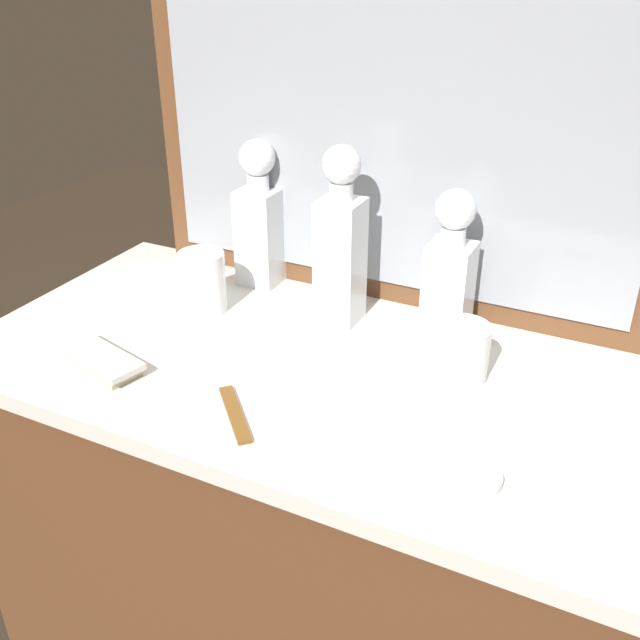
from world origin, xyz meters
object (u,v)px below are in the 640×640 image
object	(u,v)px
porcelain_dish	(473,478)
crystal_tumbler_far_right	(203,284)
crystal_decanter_far_right	(449,279)
crystal_tumbler_front	(460,354)
silver_brush_left	(100,360)
crystal_decanter_front	(340,254)
crystal_decanter_right	(260,227)
tortoiseshell_comb	(235,414)

from	to	relation	value
porcelain_dish	crystal_tumbler_far_right	bearing A→B (deg)	156.97
crystal_decanter_far_right	crystal_tumbler_front	bearing A→B (deg)	-63.10
crystal_tumbler_far_right	porcelain_dish	distance (m)	0.62
crystal_decanter_far_right	silver_brush_left	size ratio (longest dim) A/B	1.50
crystal_decanter_front	porcelain_dish	world-z (taller)	crystal_decanter_front
crystal_decanter_front	crystal_tumbler_front	size ratio (longest dim) A/B	3.49
crystal_tumbler_front	crystal_decanter_front	bearing A→B (deg)	159.82
crystal_decanter_far_right	crystal_decanter_right	world-z (taller)	crystal_decanter_right
tortoiseshell_comb	porcelain_dish	bearing A→B (deg)	2.21
crystal_decanter_far_right	crystal_tumbler_far_right	size ratio (longest dim) A/B	2.32
crystal_tumbler_far_right	silver_brush_left	size ratio (longest dim) A/B	0.64
crystal_decanter_front	crystal_tumbler_front	distance (m)	0.27
crystal_decanter_far_right	silver_brush_left	xyz separation A→B (m)	(-0.45, -0.34, -0.09)
silver_brush_left	porcelain_dish	size ratio (longest dim) A/B	2.37
crystal_tumbler_front	silver_brush_left	size ratio (longest dim) A/B	0.52
crystal_decanter_front	crystal_tumbler_far_right	xyz separation A→B (m)	(-0.23, -0.08, -0.07)
crystal_tumbler_front	porcelain_dish	world-z (taller)	crystal_tumbler_front
crystal_decanter_far_right	crystal_tumbler_far_right	xyz separation A→B (m)	(-0.42, -0.11, -0.05)
crystal_tumbler_front	tortoiseshell_comb	distance (m)	0.35
crystal_decanter_far_right	tortoiseshell_comb	distance (m)	0.42
crystal_tumbler_front	tortoiseshell_comb	xyz separation A→B (m)	(-0.25, -0.24, -0.04)
crystal_tumbler_far_right	tortoiseshell_comb	size ratio (longest dim) A/B	0.97
crystal_decanter_right	silver_brush_left	world-z (taller)	crystal_decanter_right
crystal_decanter_right	crystal_tumbler_far_right	xyz separation A→B (m)	(-0.03, -0.15, -0.06)
crystal_decanter_right	crystal_tumbler_far_right	distance (m)	0.16
crystal_decanter_front	porcelain_dish	distance (m)	0.47
crystal_decanter_right	crystal_tumbler_front	distance (m)	0.48
crystal_tumbler_far_right	porcelain_dish	world-z (taller)	crystal_tumbler_far_right
crystal_decanter_far_right	silver_brush_left	distance (m)	0.58
crystal_decanter_right	silver_brush_left	bearing A→B (deg)	-99.79
porcelain_dish	crystal_decanter_far_right	bearing A→B (deg)	113.32
crystal_tumbler_front	tortoiseshell_comb	size ratio (longest dim) A/B	0.78
crystal_decanter_right	silver_brush_left	size ratio (longest dim) A/B	1.64
silver_brush_left	porcelain_dish	bearing A→B (deg)	-0.26
silver_brush_left	crystal_decanter_far_right	bearing A→B (deg)	37.37
crystal_tumbler_front	porcelain_dish	bearing A→B (deg)	-68.67
crystal_decanter_far_right	tortoiseshell_comb	bearing A→B (deg)	-117.98
crystal_tumbler_far_right	crystal_tumbler_front	bearing A→B (deg)	-1.67
porcelain_dish	tortoiseshell_comb	world-z (taller)	porcelain_dish
porcelain_dish	tortoiseshell_comb	bearing A→B (deg)	-177.79
crystal_tumbler_far_right	tortoiseshell_comb	xyz separation A→B (m)	(0.23, -0.25, -0.05)
crystal_decanter_right	tortoiseshell_comb	world-z (taller)	crystal_decanter_right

